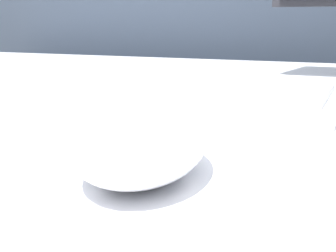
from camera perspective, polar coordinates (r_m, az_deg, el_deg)
partition_panel at (r=1.25m, az=17.36°, el=4.44°), size 5.00×0.03×1.33m
computer_mouse_near at (r=0.28m, az=-3.15°, el=-1.98°), size 0.10×0.14×0.04m
keyboard at (r=0.53m, az=-1.58°, el=4.12°), size 0.40×0.15×0.02m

